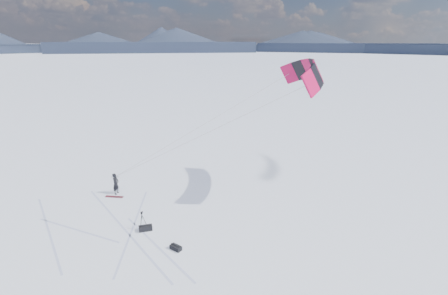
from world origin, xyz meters
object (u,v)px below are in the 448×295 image
(gear_bag_b, at_px, (176,248))
(snowboard, at_px, (114,197))
(snowkiter, at_px, (117,193))
(tripod, at_px, (142,218))
(gear_bag_a, at_px, (145,228))

(gear_bag_b, bearing_deg, snowboard, 165.37)
(gear_bag_b, bearing_deg, snowkiter, 162.87)
(snowkiter, xyz_separation_m, tripod, (4.32, -3.86, 0.79))
(snowboard, height_order, gear_bag_a, gear_bag_a)
(snowkiter, distance_m, gear_bag_a, 5.93)
(snowkiter, height_order, gear_bag_b, snowkiter)
(snowkiter, distance_m, snowboard, 0.56)
(snowkiter, xyz_separation_m, snowboard, (0.14, -0.55, 0.02))
(snowkiter, bearing_deg, tripod, -136.53)
(snowboard, relative_size, gear_bag_a, 1.53)
(gear_bag_a, bearing_deg, snowkiter, 107.17)
(snowkiter, distance_m, gear_bag_b, 8.68)
(snowkiter, height_order, snowboard, snowkiter)
(tripod, distance_m, gear_bag_a, 0.66)
(snowboard, distance_m, gear_bag_a, 5.48)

